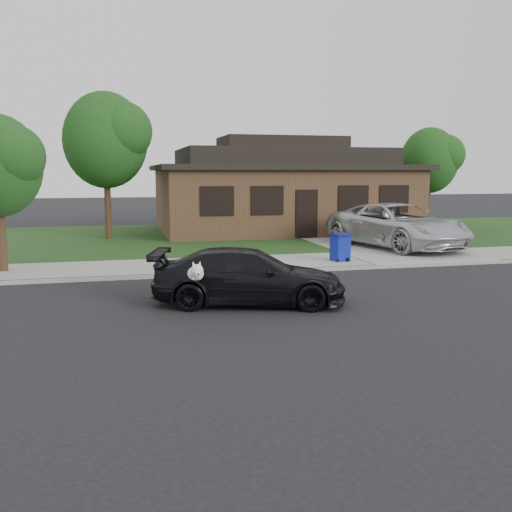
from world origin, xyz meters
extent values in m
plane|color=black|center=(0.00, 0.00, 0.00)|extent=(120.00, 120.00, 0.00)
cube|color=gray|center=(0.00, 5.00, 0.06)|extent=(60.00, 3.00, 0.12)
cube|color=gray|center=(0.00, 3.50, 0.06)|extent=(60.00, 0.12, 0.12)
cube|color=#193814|center=(0.00, 13.00, 0.07)|extent=(60.00, 13.00, 0.13)
cube|color=gray|center=(6.00, 10.00, 0.07)|extent=(4.50, 13.00, 0.14)
imported|color=black|center=(-1.26, -0.28, 0.64)|extent=(4.75, 2.90, 1.29)
ellipsoid|color=white|center=(-2.59, -1.05, 0.90)|extent=(0.34, 0.40, 0.30)
sphere|color=white|center=(-2.59, -1.28, 1.00)|extent=(0.26, 0.26, 0.26)
cube|color=white|center=(-2.59, -1.41, 0.96)|extent=(0.09, 0.12, 0.07)
sphere|color=black|center=(-2.59, -1.47, 0.96)|extent=(0.04, 0.04, 0.04)
cone|color=white|center=(-2.66, -1.23, 1.14)|extent=(0.11, 0.11, 0.14)
cone|color=white|center=(-2.53, -1.23, 1.14)|extent=(0.11, 0.11, 0.14)
imported|color=silver|center=(6.40, 7.17, 0.99)|extent=(4.19, 6.63, 1.71)
cube|color=navy|center=(2.99, 4.60, 0.53)|extent=(0.59, 0.59, 0.82)
cube|color=#080D5D|center=(2.99, 4.60, 0.98)|extent=(0.65, 0.65, 0.09)
cylinder|color=black|center=(2.81, 4.35, 0.18)|extent=(0.07, 0.13, 0.13)
cylinder|color=black|center=(3.18, 4.35, 0.18)|extent=(0.07, 0.13, 0.13)
cube|color=#422B1C|center=(4.00, 15.00, 1.63)|extent=(12.00, 8.00, 3.00)
cube|color=black|center=(4.00, 15.00, 3.25)|extent=(12.60, 8.60, 0.25)
cube|color=black|center=(4.00, 15.00, 3.78)|extent=(10.00, 6.50, 0.80)
cube|color=black|center=(4.00, 15.00, 4.48)|extent=(6.00, 3.50, 0.60)
cube|color=black|center=(4.00, 10.97, 1.23)|extent=(1.00, 0.06, 2.10)
cube|color=black|center=(0.00, 10.97, 1.83)|extent=(1.30, 0.05, 1.10)
cube|color=black|center=(2.20, 10.97, 1.83)|extent=(1.30, 0.05, 1.10)
cube|color=black|center=(6.20, 10.97, 1.83)|extent=(1.30, 0.05, 1.10)
cube|color=black|center=(8.20, 10.97, 1.83)|extent=(1.30, 0.05, 1.10)
cylinder|color=#332114|center=(-4.50, 13.00, 1.37)|extent=(0.28, 0.28, 2.48)
ellipsoid|color=#143811|center=(-4.50, 13.00, 4.41)|extent=(3.60, 3.60, 4.14)
sphere|color=#26591E|center=(-3.78, 12.46, 4.77)|extent=(2.52, 2.52, 2.52)
cylinder|color=#332114|center=(12.00, 14.50, 1.14)|extent=(0.28, 0.28, 2.03)
ellipsoid|color=#143811|center=(12.00, 14.50, 3.65)|extent=(3.00, 3.00, 3.45)
sphere|color=#26591E|center=(12.60, 14.05, 3.95)|extent=(2.10, 2.10, 2.10)
cylinder|color=#332114|center=(-7.50, 5.20, 1.02)|extent=(0.28, 0.28, 1.80)
sphere|color=#26591E|center=(-6.98, 4.81, 3.48)|extent=(1.82, 1.82, 1.82)
camera|label=1|loc=(-4.19, -12.87, 3.01)|focal=40.00mm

